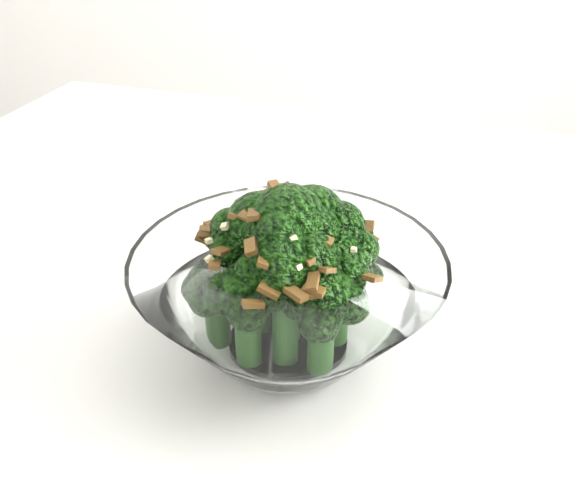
{
  "coord_description": "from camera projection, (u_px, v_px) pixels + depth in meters",
  "views": [
    {
      "loc": [
        0.01,
        -0.67,
        1.09
      ],
      "look_at": [
        -0.02,
        -0.28,
        0.85
      ],
      "focal_mm": 40.0,
      "sensor_mm": 36.0,
      "label": 1
    }
  ],
  "objects": [
    {
      "name": "table",
      "position": [
        368.0,
        316.0,
        0.65
      ],
      "size": [
        1.35,
        1.05,
        0.75
      ],
      "color": "white",
      "rests_on": "ground"
    },
    {
      "name": "broccoli_dish",
      "position": [
        288.0,
        291.0,
        0.48
      ],
      "size": [
        0.23,
        0.23,
        0.14
      ],
      "color": "white",
      "rests_on": "table"
    }
  ]
}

